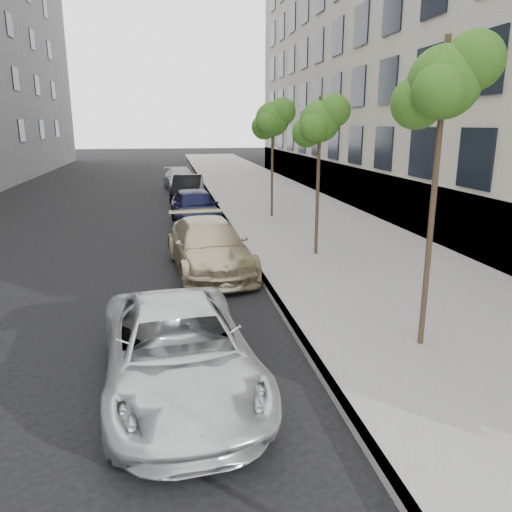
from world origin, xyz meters
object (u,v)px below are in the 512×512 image
object	(u,v)px
minivan	(179,351)
sedan_blue	(195,207)
suv	(209,246)
sedan_rear	(181,179)
tree_mid	(321,122)
tree_near	(446,84)
tree_far	(273,119)
sedan_black	(188,188)

from	to	relation	value
minivan	sedan_blue	bearing A→B (deg)	80.44
suv	sedan_rear	xyz separation A→B (m)	(-0.20, 17.94, -0.05)
minivan	tree_mid	bearing A→B (deg)	53.64
tree_near	sedan_blue	size ratio (longest dim) A/B	1.21
tree_far	sedan_black	distance (m)	7.48
tree_near	minivan	size ratio (longest dim) A/B	1.11
tree_far	minivan	bearing A→B (deg)	-107.60
tree_far	minivan	size ratio (longest dim) A/B	1.03
tree_near	tree_far	xyz separation A→B (m)	(0.00, 13.00, -0.43)
minivan	sedan_black	world-z (taller)	sedan_black
sedan_black	minivan	bearing A→B (deg)	-85.79
tree_far	suv	bearing A→B (deg)	-114.49
tree_near	minivan	bearing A→B (deg)	-171.62
tree_near	minivan	distance (m)	5.87
tree_mid	suv	xyz separation A→B (m)	(-3.33, -0.80, -3.30)
minivan	sedan_blue	size ratio (longest dim) A/B	1.09
tree_far	sedan_blue	bearing A→B (deg)	-167.91
tree_mid	sedan_black	size ratio (longest dim) A/B	1.12
minivan	suv	size ratio (longest dim) A/B	0.97
tree_near	sedan_blue	bearing A→B (deg)	105.15
tree_mid	suv	size ratio (longest dim) A/B	0.96
suv	sedan_blue	world-z (taller)	sedan_blue
tree_mid	tree_far	bearing A→B (deg)	90.00
tree_mid	sedan_blue	size ratio (longest dim) A/B	1.08
tree_far	minivan	xyz separation A→B (m)	(-4.33, -13.64, -3.48)
suv	tree_mid	bearing A→B (deg)	8.15
tree_near	suv	size ratio (longest dim) A/B	1.08
minivan	suv	distance (m)	6.41
suv	sedan_rear	size ratio (longest dim) A/B	1.08
tree_far	sedan_blue	size ratio (longest dim) A/B	1.13
minivan	sedan_rear	distance (m)	24.29
sedan_rear	tree_far	bearing A→B (deg)	-77.92
tree_mid	sedan_blue	world-z (taller)	tree_mid
tree_mid	sedan_rear	size ratio (longest dim) A/B	1.04
sedan_black	sedan_rear	bearing A→B (deg)	99.53
tree_far	sedan_black	bearing A→B (deg)	120.10
tree_near	sedan_black	size ratio (longest dim) A/B	1.26
suv	sedan_blue	distance (m)	6.59
minivan	sedan_blue	xyz separation A→B (m)	(1.00, 12.93, 0.08)
tree_mid	suv	distance (m)	4.75
sedan_black	sedan_rear	world-z (taller)	sedan_black
tree_far	sedan_rear	bearing A→B (deg)	108.35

